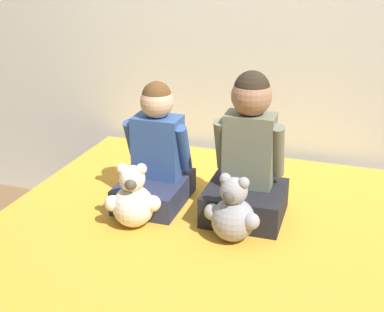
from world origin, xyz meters
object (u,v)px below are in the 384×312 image
bed (181,279)px  child_on_right (248,160)px  teddy_bear_held_by_left_child (133,200)px  teddy_bear_held_by_right_child (233,213)px  child_on_left (156,157)px

bed → child_on_right: bearing=44.2°
teddy_bear_held_by_left_child → bed: bearing=-7.9°
bed → teddy_bear_held_by_left_child: size_ratio=6.66×
child_on_right → teddy_bear_held_by_right_child: (0.00, -0.24, -0.14)m
bed → child_on_left: bearing=131.8°
teddy_bear_held_by_right_child → bed: bearing=-174.3°
teddy_bear_held_by_right_child → child_on_left: bearing=159.7°
child_on_right → bed: bearing=-137.5°
bed → child_on_left: 0.56m
bed → child_on_right: size_ratio=2.95×
teddy_bear_held_by_left_child → teddy_bear_held_by_right_child: size_ratio=1.00×
bed → child_on_right: 0.61m
child_on_left → teddy_bear_held_by_right_child: bearing=-29.6°
bed → teddy_bear_held_by_right_child: 0.44m
child_on_right → teddy_bear_held_by_right_child: size_ratio=2.27×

